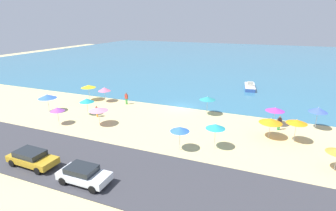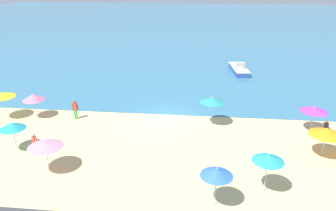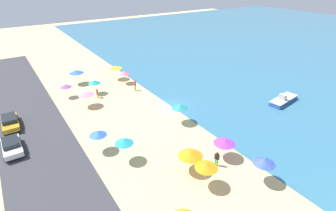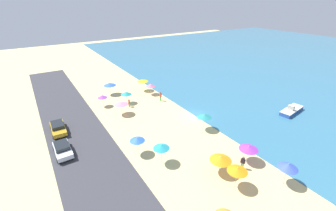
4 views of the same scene
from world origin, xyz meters
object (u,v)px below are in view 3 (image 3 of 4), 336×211
at_px(beach_umbrella_13, 76,72).
at_px(beach_umbrella_6, 206,166).
at_px(beach_umbrella_1, 180,107).
at_px(bather_2, 135,85).
at_px(beach_umbrella_2, 264,161).
at_px(skiff_nearshore, 284,100).
at_px(parked_car_1, 10,122).
at_px(beach_umbrella_9, 94,82).
at_px(parked_car_0, 12,146).
at_px(beach_umbrella_3, 66,86).
at_px(bather_0, 217,158).
at_px(beach_umbrella_8, 116,67).
at_px(beach_umbrella_0, 86,94).
at_px(beach_umbrella_10, 224,142).
at_px(beach_umbrella_5, 124,141).
at_px(beach_umbrella_4, 98,133).
at_px(beach_umbrella_7, 124,73).
at_px(beach_umbrella_11, 190,154).
at_px(bather_1, 97,92).

bearing_deg(beach_umbrella_13, beach_umbrella_6, 4.37).
bearing_deg(beach_umbrella_1, bather_2, -179.47).
relative_size(beach_umbrella_2, skiff_nearshore, 0.46).
relative_size(bather_2, parked_car_1, 0.40).
bearing_deg(beach_umbrella_9, beach_umbrella_6, 2.82).
height_order(parked_car_0, skiff_nearshore, skiff_nearshore).
height_order(bather_2, skiff_nearshore, bather_2).
bearing_deg(beach_umbrella_9, beach_umbrella_13, -168.82).
bearing_deg(parked_car_0, beach_umbrella_3, 141.41).
bearing_deg(bather_0, skiff_nearshore, 105.40).
bearing_deg(parked_car_0, beach_umbrella_8, 127.12).
height_order(beach_umbrella_0, beach_umbrella_10, beach_umbrella_10).
distance_m(beach_umbrella_8, beach_umbrella_13, 6.78).
distance_m(beach_umbrella_1, parked_car_0, 19.53).
relative_size(beach_umbrella_5, parked_car_1, 0.59).
height_order(beach_umbrella_4, beach_umbrella_13, beach_umbrella_13).
xyz_separation_m(beach_umbrella_9, beach_umbrella_13, (-5.70, -1.13, 0.21)).
distance_m(beach_umbrella_7, beach_umbrella_10, 24.55).
distance_m(beach_umbrella_1, beach_umbrella_8, 18.87).
distance_m(beach_umbrella_1, bather_2, 12.42).
relative_size(beach_umbrella_4, parked_car_0, 0.61).
relative_size(beach_umbrella_7, beach_umbrella_11, 0.96).
distance_m(beach_umbrella_5, beach_umbrella_11, 6.78).
height_order(beach_umbrella_5, beach_umbrella_8, beach_umbrella_5).
height_order(beach_umbrella_13, skiff_nearshore, beach_umbrella_13).
relative_size(beach_umbrella_11, bather_2, 1.33).
relative_size(beach_umbrella_9, bather_1, 1.47).
distance_m(beach_umbrella_1, bather_0, 9.27).
height_order(beach_umbrella_6, beach_umbrella_9, beach_umbrella_6).
relative_size(beach_umbrella_10, parked_car_1, 0.50).
bearing_deg(beach_umbrella_8, bather_0, -2.83).
height_order(bather_0, bather_1, bather_0).
xyz_separation_m(beach_umbrella_0, beach_umbrella_7, (-5.00, 8.27, -0.03)).
distance_m(beach_umbrella_10, beach_umbrella_13, 29.72).
distance_m(beach_umbrella_0, skiff_nearshore, 29.06).
bearing_deg(bather_2, beach_umbrella_10, -0.79).
bearing_deg(parked_car_0, parked_car_1, 176.36).
distance_m(beach_umbrella_13, bather_1, 7.58).
relative_size(beach_umbrella_2, bather_2, 1.50).
distance_m(beach_umbrella_2, skiff_nearshore, 18.74).
xyz_separation_m(beach_umbrella_11, parked_car_0, (-13.03, -14.27, -1.19)).
relative_size(beach_umbrella_4, bather_0, 1.46).
height_order(beach_umbrella_3, beach_umbrella_5, beach_umbrella_5).
relative_size(beach_umbrella_5, beach_umbrella_8, 1.05).
distance_m(beach_umbrella_11, parked_car_0, 19.37).
height_order(beach_umbrella_1, beach_umbrella_4, beach_umbrella_1).
height_order(beach_umbrella_4, parked_car_0, beach_umbrella_4).
distance_m(beach_umbrella_9, beach_umbrella_13, 5.82).
xyz_separation_m(beach_umbrella_5, parked_car_1, (-13.97, -9.25, -1.58)).
bearing_deg(skiff_nearshore, beach_umbrella_9, -130.17).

